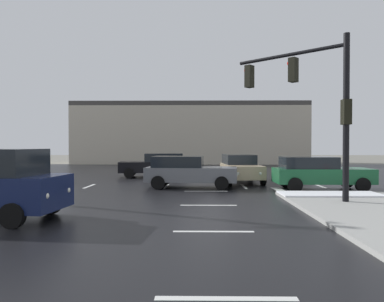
# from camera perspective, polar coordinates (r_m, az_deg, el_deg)

# --- Properties ---
(ground_plane) EXTENTS (120.00, 120.00, 0.00)m
(ground_plane) POSITION_cam_1_polar(r_m,az_deg,el_deg) (19.26, 2.01, -5.51)
(ground_plane) COLOR slate
(road_asphalt) EXTENTS (44.00, 44.00, 0.02)m
(road_asphalt) POSITION_cam_1_polar(r_m,az_deg,el_deg) (19.26, 2.01, -5.49)
(road_asphalt) COLOR black
(road_asphalt) RESTS_ON ground_plane
(snow_strip_curbside) EXTENTS (4.00, 1.60, 0.06)m
(snow_strip_curbside) POSITION_cam_1_polar(r_m,az_deg,el_deg) (16.20, 20.41, -6.20)
(snow_strip_curbside) COLOR white
(snow_strip_curbside) RESTS_ON sidewalk_corner
(lane_markings) EXTENTS (36.15, 36.15, 0.01)m
(lane_markings) POSITION_cam_1_polar(r_m,az_deg,el_deg) (17.96, 5.97, -5.92)
(lane_markings) COLOR silver
(lane_markings) RESTS_ON road_asphalt
(traffic_signal_mast) EXTENTS (3.59, 3.31, 6.00)m
(traffic_signal_mast) POSITION_cam_1_polar(r_m,az_deg,el_deg) (14.97, 18.05, 8.42)
(traffic_signal_mast) COLOR black
(traffic_signal_mast) RESTS_ON sidewalk_corner
(strip_building_background) EXTENTS (26.43, 8.00, 6.99)m
(strip_building_background) POSITION_cam_1_polar(r_m,az_deg,el_deg) (44.39, -0.28, 2.66)
(strip_building_background) COLOR #BCB29E
(strip_building_background) RESTS_ON ground_plane
(sedan_green) EXTENTS (4.54, 2.02, 1.58)m
(sedan_green) POSITION_cam_1_polar(r_m,az_deg,el_deg) (18.77, 18.84, -3.12)
(sedan_green) COLOR #195933
(sedan_green) RESTS_ON road_asphalt
(sedan_grey) EXTENTS (4.65, 2.33, 1.58)m
(sedan_grey) POSITION_cam_1_polar(r_m,az_deg,el_deg) (18.64, -0.64, -3.10)
(sedan_grey) COLOR slate
(sedan_grey) RESTS_ON road_asphalt
(sedan_tan) EXTENTS (2.28, 4.63, 1.58)m
(sedan_tan) POSITION_cam_1_polar(r_m,az_deg,el_deg) (21.55, 7.42, -2.56)
(sedan_tan) COLOR tan
(sedan_tan) RESTS_ON road_asphalt
(sedan_black) EXTENTS (4.66, 2.35, 1.58)m
(sedan_black) POSITION_cam_1_polar(r_m,az_deg,el_deg) (24.90, -5.52, -2.09)
(sedan_black) COLOR black
(sedan_black) RESTS_ON road_asphalt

